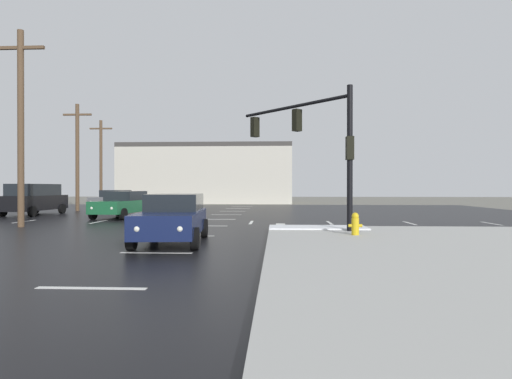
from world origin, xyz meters
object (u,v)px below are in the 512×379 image
(suv_black, at_px, (34,199))
(sedan_green, at_px, (122,204))
(utility_pole_distant, at_px, (101,161))
(fire_hydrant, at_px, (355,224))
(utility_pole_mid, at_px, (21,124))
(sedan_navy, at_px, (173,217))
(utility_pole_far, at_px, (77,155))
(sedan_grey, at_px, (113,199))
(traffic_signal_mast, at_px, (314,136))

(suv_black, bearing_deg, sedan_green, -104.61)
(sedan_green, height_order, utility_pole_distant, utility_pole_distant)
(suv_black, bearing_deg, fire_hydrant, -119.08)
(utility_pole_mid, bearing_deg, sedan_navy, -30.66)
(sedan_navy, xyz_separation_m, sedan_green, (-5.82, 10.88, 0.00))
(utility_pole_far, bearing_deg, fire_hydrant, -41.94)
(sedan_grey, relative_size, utility_pole_distant, 0.56)
(fire_hydrant, relative_size, sedan_green, 0.17)
(utility_pole_far, bearing_deg, suv_black, -98.00)
(suv_black, xyz_separation_m, sedan_grey, (2.28, 7.42, -0.24))
(suv_black, distance_m, sedan_grey, 7.77)
(sedan_grey, bearing_deg, utility_pole_far, -24.76)
(sedan_grey, xyz_separation_m, utility_pole_far, (-1.64, -2.81, 3.45))
(traffic_signal_mast, bearing_deg, suv_black, 18.47)
(sedan_green, bearing_deg, utility_pole_mid, -16.65)
(traffic_signal_mast, xyz_separation_m, fire_hydrant, (1.20, -2.64, -3.44))
(sedan_grey, bearing_deg, suv_black, -11.66)
(sedan_grey, distance_m, utility_pole_mid, 16.10)
(suv_black, height_order, utility_pole_mid, utility_pole_mid)
(utility_pole_far, bearing_deg, traffic_signal_mast, -38.86)
(sedan_green, bearing_deg, utility_pole_far, -132.64)
(utility_pole_mid, distance_m, utility_pole_far, 13.20)
(fire_hydrant, xyz_separation_m, suv_black, (-18.66, 11.57, 0.55))
(fire_hydrant, height_order, suv_black, suv_black)
(fire_hydrant, distance_m, sedan_navy, 6.33)
(traffic_signal_mast, xyz_separation_m, sedan_grey, (-15.17, 16.36, -3.12))
(traffic_signal_mast, distance_m, utility_pole_mid, 13.24)
(utility_pole_distant, bearing_deg, sedan_green, -62.61)
(sedan_green, xyz_separation_m, utility_pole_far, (-6.03, 6.70, 3.45))
(fire_hydrant, bearing_deg, suv_black, 148.20)
(fire_hydrant, relative_size, sedan_grey, 0.17)
(sedan_grey, height_order, utility_pole_mid, utility_pole_mid)
(suv_black, distance_m, utility_pole_far, 5.66)
(utility_pole_mid, bearing_deg, traffic_signal_mast, -3.69)
(traffic_signal_mast, xyz_separation_m, sedan_navy, (-4.96, -4.03, -3.12))
(sedan_grey, height_order, utility_pole_distant, utility_pole_distant)
(traffic_signal_mast, distance_m, suv_black, 19.82)
(sedan_grey, relative_size, utility_pole_far, 0.57)
(suv_black, xyz_separation_m, utility_pole_mid, (4.26, -8.08, 3.61))
(suv_black, relative_size, utility_pole_far, 0.60)
(traffic_signal_mast, height_order, utility_pole_distant, utility_pole_distant)
(utility_pole_far, relative_size, utility_pole_distant, 0.98)
(sedan_green, bearing_deg, traffic_signal_mast, 62.92)
(suv_black, height_order, sedan_grey, suv_black)
(sedan_navy, relative_size, sedan_green, 1.00)
(fire_hydrant, height_order, utility_pole_mid, utility_pole_mid)
(sedan_grey, xyz_separation_m, utility_pole_mid, (1.98, -15.50, 3.84))
(suv_black, relative_size, sedan_green, 1.05)
(sedan_navy, distance_m, utility_pole_far, 21.48)
(utility_pole_distant, bearing_deg, traffic_signal_mast, -49.75)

